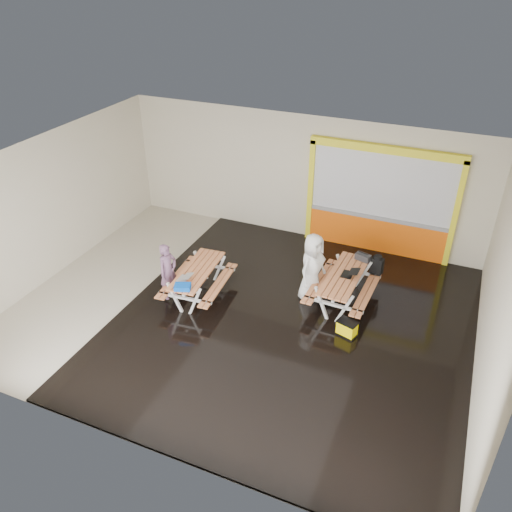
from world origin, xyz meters
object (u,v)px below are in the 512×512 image
at_px(backpack, 377,265).
at_px(toolbox, 363,257).
at_px(picnic_table_left, 198,276).
at_px(laptop_left, 185,278).
at_px(fluke_bag, 347,328).
at_px(dark_case, 327,297).
at_px(picnic_table_right, 344,282).
at_px(person_left, 168,271).
at_px(blue_pouch, 183,287).
at_px(person_right, 312,267).
at_px(laptop_right, 350,273).

bearing_deg(backpack, toolbox, -172.15).
xyz_separation_m(picnic_table_left, laptop_left, (-0.06, -0.46, 0.22)).
xyz_separation_m(toolbox, fluke_bag, (0.17, -1.92, -0.65)).
bearing_deg(fluke_bag, dark_case, 124.82).
relative_size(picnic_table_right, person_left, 1.50).
bearing_deg(picnic_table_left, blue_pouch, -84.15).
distance_m(person_right, blue_pouch, 2.99).
relative_size(blue_pouch, backpack, 0.74).
relative_size(person_left, dark_case, 3.17).
bearing_deg(laptop_left, fluke_bag, 6.27).
bearing_deg(blue_pouch, person_right, 37.65).
xyz_separation_m(picnic_table_right, person_left, (-3.76, -1.44, 0.18)).
relative_size(laptop_left, backpack, 0.71).
relative_size(laptop_right, backpack, 0.81).
xyz_separation_m(toolbox, backpack, (0.34, 0.05, -0.15)).
relative_size(picnic_table_right, person_right, 1.22).
bearing_deg(laptop_left, backpack, 31.76).
height_order(person_left, blue_pouch, person_left).
bearing_deg(laptop_right, person_left, -159.27).
bearing_deg(person_left, blue_pouch, -111.00).
distance_m(person_left, person_right, 3.31).
xyz_separation_m(person_right, laptop_left, (-2.51, -1.48, -0.03)).
relative_size(person_right, laptop_right, 4.40).
distance_m(laptop_right, fluke_bag, 1.35).
relative_size(backpack, dark_case, 1.09).
bearing_deg(fluke_bag, person_left, -175.80).
bearing_deg(laptop_right, dark_case, -168.23).
relative_size(laptop_left, blue_pouch, 0.96).
distance_m(laptop_left, fluke_bag, 3.73).
distance_m(person_left, backpack, 4.89).
xyz_separation_m(person_left, blue_pouch, (0.64, -0.44, 0.02)).
relative_size(blue_pouch, fluke_bag, 0.73).
bearing_deg(person_left, dark_case, -54.53).
distance_m(blue_pouch, fluke_bag, 3.65).
bearing_deg(laptop_left, blue_pouch, -67.57).
bearing_deg(backpack, picnic_table_right, -124.38).
bearing_deg(laptop_left, toolbox, 33.67).
distance_m(person_left, fluke_bag, 4.21).
bearing_deg(picnic_table_right, backpack, 55.62).
xyz_separation_m(picnic_table_left, laptop_right, (3.31, 1.10, 0.27)).
bearing_deg(picnic_table_right, laptop_right, 12.36).
bearing_deg(picnic_table_right, person_right, -175.90).
height_order(blue_pouch, fluke_bag, blue_pouch).
distance_m(picnic_table_left, dark_case, 3.07).
xyz_separation_m(laptop_right, toolbox, (0.12, 0.77, 0.03)).
relative_size(picnic_table_left, dark_case, 4.62).
height_order(picnic_table_right, backpack, backpack).
bearing_deg(backpack, laptop_left, -148.24).
relative_size(picnic_table_left, fluke_bag, 4.18).
distance_m(picnic_table_right, laptop_right, 0.26).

